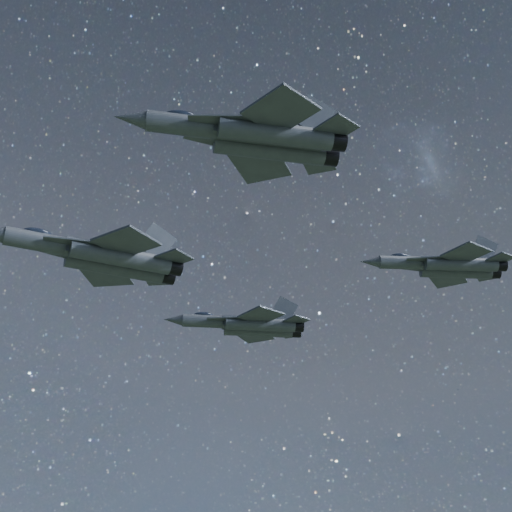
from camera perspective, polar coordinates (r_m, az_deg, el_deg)
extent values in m
cylinder|color=#353B43|center=(68.86, -16.07, 0.92)|extent=(8.59, 3.24, 1.77)
ellipsoid|color=#19202E|center=(69.13, -17.09, 1.76)|extent=(2.87, 1.66, 0.88)
cube|color=#353B43|center=(69.65, -11.31, -0.02)|extent=(9.47, 3.34, 1.48)
cylinder|color=#353B43|center=(68.51, -10.75, -0.08)|extent=(9.71, 3.45, 1.77)
cylinder|color=#353B43|center=(70.51, -11.21, -0.84)|extent=(9.71, 3.45, 1.77)
cylinder|color=black|center=(69.68, -6.60, -0.87)|extent=(1.75, 1.87, 1.64)
cylinder|color=black|center=(71.65, -7.17, -1.59)|extent=(1.75, 1.87, 1.64)
cube|color=#353B43|center=(67.67, -14.17, 1.05)|extent=(5.93, 1.33, 0.14)
cube|color=#353B43|center=(70.39, -14.66, -0.01)|extent=(5.96, 3.31, 0.14)
cube|color=#353B43|center=(66.18, -10.34, 1.09)|extent=(6.48, 6.52, 0.23)
cube|color=#353B43|center=(72.99, -11.89, -1.49)|extent=(5.82, 6.14, 0.23)
cube|color=#353B43|center=(68.39, -6.57, -0.14)|extent=(3.83, 3.86, 0.17)
cube|color=#353B43|center=(72.93, -7.85, -1.81)|extent=(3.42, 3.56, 0.17)
cube|color=#353B43|center=(69.93, -7.94, 1.10)|extent=(3.96, 0.69, 4.05)
cube|color=#353B43|center=(72.38, -8.60, 0.14)|extent=(3.86, 1.19, 4.05)
cylinder|color=#353B43|center=(88.47, -3.44, -5.25)|extent=(7.70, 2.53, 1.59)
cone|color=#353B43|center=(88.37, -6.63, -5.09)|extent=(2.61, 1.73, 1.43)
ellipsoid|color=#19202E|center=(88.70, -4.22, -4.75)|extent=(2.55, 1.37, 0.79)
cube|color=#353B43|center=(88.87, -0.01, -5.44)|extent=(8.50, 2.57, 1.33)
cylinder|color=#353B43|center=(87.80, 0.34, -5.49)|extent=(8.71, 2.65, 1.59)
cylinder|color=#353B43|center=(89.70, 0.18, -5.96)|extent=(8.71, 2.65, 1.59)
cylinder|color=black|center=(88.46, 3.37, -5.61)|extent=(1.50, 1.63, 1.47)
cylinder|color=black|center=(90.34, 3.16, -6.07)|extent=(1.50, 1.63, 1.47)
cube|color=#353B43|center=(87.26, -2.18, -5.06)|extent=(5.40, 2.72, 0.12)
cube|color=#353B43|center=(89.82, -2.32, -5.70)|extent=(5.38, 1.48, 0.12)
cube|color=#353B43|center=(85.59, 0.40, -4.77)|extent=(5.37, 5.62, 0.20)
cube|color=#353B43|center=(92.03, -0.13, -6.37)|extent=(5.78, 5.86, 0.20)
cube|color=#353B43|center=(87.25, 3.25, -5.16)|extent=(3.16, 3.27, 0.15)
cube|color=#353B43|center=(91.57, 2.76, -6.23)|extent=(3.42, 3.45, 0.15)
cube|color=#353B43|center=(88.67, 2.26, -4.34)|extent=(3.51, 0.89, 3.64)
cube|color=#353B43|center=(91.01, 2.02, -4.94)|extent=(3.56, 0.57, 3.64)
cylinder|color=#353B43|center=(51.88, -4.72, 10.26)|extent=(7.34, 1.81, 1.54)
cone|color=#353B43|center=(51.71, -10.02, 10.78)|extent=(2.42, 1.47, 1.38)
ellipsoid|color=#19202E|center=(52.24, -6.00, 11.05)|extent=(2.38, 1.12, 0.76)
cube|color=#353B43|center=(52.52, 0.90, 9.57)|extent=(8.13, 1.78, 1.28)
cylinder|color=#353B43|center=(51.56, 1.58, 9.75)|extent=(8.33, 1.85, 1.54)
cylinder|color=#353B43|center=(53.11, 1.09, 8.52)|extent=(8.33, 1.85, 1.54)
cylinder|color=black|center=(52.61, 6.46, 9.10)|extent=(1.33, 1.47, 1.42)
cylinder|color=black|center=(54.13, 5.83, 7.92)|extent=(1.33, 1.47, 1.42)
cube|color=#353B43|center=(50.94, -2.52, 10.82)|extent=(5.24, 2.22, 0.12)
cube|color=#353B43|center=(53.05, -2.99, 9.10)|extent=(5.23, 1.86, 0.12)
cube|color=#353B43|center=(49.81, 1.98, 11.54)|extent=(5.36, 5.54, 0.20)
cube|color=#353B43|center=(55.09, 0.35, 7.32)|extent=(5.48, 5.61, 0.20)
cube|color=#353B43|center=(51.64, 6.45, 10.15)|extent=(3.15, 3.24, 0.15)
cube|color=#353B43|center=(55.15, 5.03, 7.40)|extent=(3.23, 3.29, 0.15)
cube|color=#353B43|center=(53.11, 4.68, 11.14)|extent=(3.42, 0.56, 3.51)
cube|color=#353B43|center=(54.99, 3.97, 9.60)|extent=(3.43, 0.47, 3.51)
cylinder|color=#353B43|center=(75.50, 12.28, -0.54)|extent=(6.71, 2.56, 1.38)
cone|color=#353B43|center=(74.49, 9.12, -0.46)|extent=(2.32, 1.61, 1.24)
ellipsoid|color=#19202E|center=(75.51, 11.45, -0.07)|extent=(2.25, 1.30, 0.68)
cube|color=#353B43|center=(76.82, 15.60, -0.65)|extent=(7.40, 2.63, 1.15)
cylinder|color=#353B43|center=(76.02, 16.09, -0.63)|extent=(7.58, 2.72, 1.38)
cylinder|color=#353B43|center=(77.53, 15.69, -1.21)|extent=(7.58, 2.72, 1.38)
cylinder|color=black|center=(77.45, 18.95, -0.70)|extent=(1.37, 1.47, 1.28)
cylinder|color=black|center=(78.93, 18.50, -1.26)|extent=(1.37, 1.47, 1.28)
cube|color=#353B43|center=(74.86, 13.69, -0.24)|extent=(4.65, 2.60, 0.11)
cube|color=#353B43|center=(76.92, 13.21, -1.03)|extent=(4.62, 1.02, 0.11)
cube|color=#353B43|center=(74.24, 16.44, 0.21)|extent=(4.54, 4.79, 0.18)
cube|color=#353B43|center=(79.37, 15.10, -1.75)|extent=(5.07, 5.09, 0.18)
cube|color=#353B43|center=(76.43, 18.98, -0.20)|extent=(2.67, 2.77, 0.13)
cube|color=#353B43|center=(79.84, 17.97, -1.50)|extent=(2.99, 3.01, 0.13)
cube|color=#353B43|center=(77.43, 17.79, 0.52)|extent=(3.01, 0.94, 3.16)
cube|color=#353B43|center=(79.28, 17.26, -0.21)|extent=(3.09, 0.54, 3.16)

